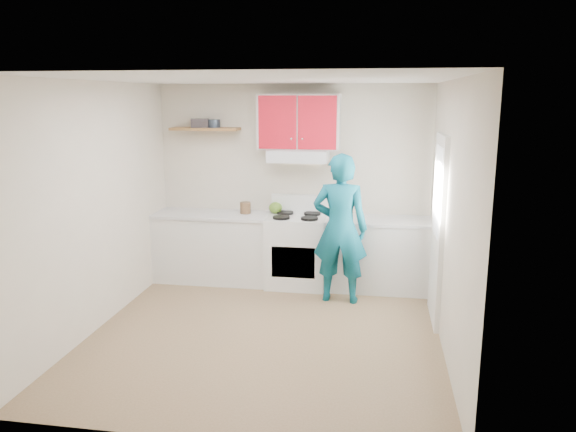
% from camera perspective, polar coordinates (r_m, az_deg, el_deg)
% --- Properties ---
extents(floor, '(3.80, 3.80, 0.00)m').
position_cam_1_polar(floor, '(5.95, -2.33, -11.96)').
color(floor, brown).
rests_on(floor, ground).
extents(ceiling, '(3.60, 3.80, 0.04)m').
position_cam_1_polar(ceiling, '(5.44, -2.57, 13.92)').
color(ceiling, white).
rests_on(ceiling, floor).
extents(back_wall, '(3.60, 0.04, 2.60)m').
position_cam_1_polar(back_wall, '(7.39, 0.54, 3.37)').
color(back_wall, beige).
rests_on(back_wall, floor).
extents(front_wall, '(3.60, 0.04, 2.60)m').
position_cam_1_polar(front_wall, '(3.77, -8.33, -5.48)').
color(front_wall, beige).
rests_on(front_wall, floor).
extents(left_wall, '(0.04, 3.80, 2.60)m').
position_cam_1_polar(left_wall, '(6.17, -19.05, 0.91)').
color(left_wall, beige).
rests_on(left_wall, floor).
extents(right_wall, '(0.04, 3.80, 2.60)m').
position_cam_1_polar(right_wall, '(5.48, 16.31, -0.26)').
color(right_wall, beige).
rests_on(right_wall, floor).
extents(door, '(0.05, 0.85, 2.05)m').
position_cam_1_polar(door, '(6.22, 15.18, -1.35)').
color(door, white).
rests_on(door, floor).
extents(door_glass, '(0.01, 0.55, 0.95)m').
position_cam_1_polar(door_glass, '(6.13, 15.15, 2.52)').
color(door_glass, white).
rests_on(door_glass, door).
extents(counter_left, '(1.52, 0.60, 0.90)m').
position_cam_1_polar(counter_left, '(7.51, -7.70, -3.24)').
color(counter_left, silver).
rests_on(counter_left, floor).
extents(counter_right, '(1.32, 0.60, 0.90)m').
position_cam_1_polar(counter_right, '(7.20, 9.19, -3.97)').
color(counter_right, silver).
rests_on(counter_right, floor).
extents(stove, '(0.76, 0.65, 0.92)m').
position_cam_1_polar(stove, '(7.24, 0.92, -3.63)').
color(stove, white).
rests_on(stove, floor).
extents(range_hood, '(0.76, 0.44, 0.15)m').
position_cam_1_polar(range_hood, '(7.11, 1.08, 6.22)').
color(range_hood, silver).
rests_on(range_hood, back_wall).
extents(upper_cabinets, '(1.02, 0.33, 0.70)m').
position_cam_1_polar(upper_cabinets, '(7.13, 1.16, 9.66)').
color(upper_cabinets, '#AD0F1E').
rests_on(upper_cabinets, back_wall).
extents(shelf, '(0.90, 0.30, 0.04)m').
position_cam_1_polar(shelf, '(7.43, -8.53, 8.87)').
color(shelf, brown).
rests_on(shelf, back_wall).
extents(books, '(0.26, 0.22, 0.12)m').
position_cam_1_polar(books, '(7.45, -9.09, 9.44)').
color(books, '#362F32').
rests_on(books, shelf).
extents(tin, '(0.17, 0.17, 0.10)m').
position_cam_1_polar(tin, '(7.42, -7.66, 9.43)').
color(tin, '#333D4C').
rests_on(tin, shelf).
extents(kettle, '(0.19, 0.19, 0.15)m').
position_cam_1_polar(kettle, '(7.32, -1.29, 0.86)').
color(kettle, '#547D23').
rests_on(kettle, stove).
extents(crock, '(0.16, 0.16, 0.17)m').
position_cam_1_polar(crock, '(7.33, -4.42, 0.76)').
color(crock, brown).
rests_on(crock, counter_left).
extents(cutting_board, '(0.35, 0.29, 0.02)m').
position_cam_1_polar(cutting_board, '(7.10, 6.27, -0.28)').
color(cutting_board, olive).
rests_on(cutting_board, counter_right).
extents(silicone_mat, '(0.34, 0.30, 0.01)m').
position_cam_1_polar(silicone_mat, '(7.07, 11.65, -0.57)').
color(silicone_mat, red).
rests_on(silicone_mat, counter_right).
extents(person, '(0.67, 0.46, 1.80)m').
position_cam_1_polar(person, '(6.60, 5.39, -1.30)').
color(person, '#0B5668').
rests_on(person, floor).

